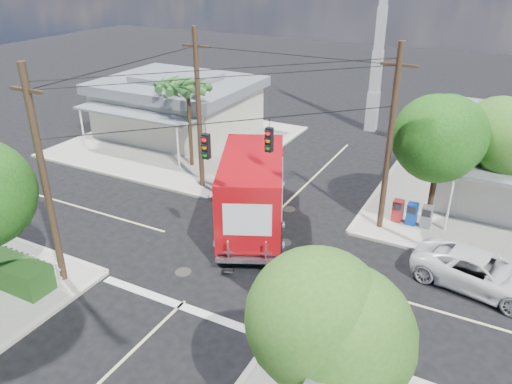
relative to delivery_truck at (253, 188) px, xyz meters
The scene contains 16 objects.
ground 3.41m from the delivery_truck, 78.70° to the right, with size 120.00×120.00×0.00m, color black.
sidewalk_ne 14.17m from the delivery_truck, 35.55° to the left, with size 14.12×14.12×0.14m.
sidewalk_nw 13.31m from the delivery_truck, 141.70° to the left, with size 14.12×14.12×0.14m.
road_markings 4.67m from the delivery_truck, 82.62° to the right, with size 32.00×32.00×0.01m.
building_nw 15.04m from the delivery_truck, 139.61° to the left, with size 10.80×10.20×4.30m.
radio_tower 17.70m from the delivery_truck, 86.55° to the left, with size 0.80×0.80×17.00m.
tree_ne_front 9.17m from the delivery_truck, 27.53° to the left, with size 4.21×4.14×6.66m.
tree_ne_back 12.29m from the delivery_truck, 31.08° to the left, with size 3.77×3.66×5.82m.
tree_se 12.67m from the delivery_truck, 52.83° to the right, with size 3.67×3.54×5.62m.
palm_nw_front 8.98m from the delivery_truck, 145.49° to the left, with size 3.01×3.08×5.59m.
palm_nw_back 11.27m from the delivery_truck, 144.95° to the left, with size 3.01×3.08×5.19m.
utility_poles 3.09m from the delivery_truck, 133.07° to the right, with size 12.00×10.68×9.00m.
picket_fence 11.11m from the delivery_truck, 131.11° to the right, with size 5.94×0.06×1.00m.
vending_boxes 7.96m from the delivery_truck, 26.31° to the left, with size 1.90×0.50×1.10m.
delivery_truck is the anchor object (origin of this frame).
parked_car 10.64m from the delivery_truck, ahead, with size 2.43×5.27×1.46m, color silver.
Camera 1 is at (9.80, -16.63, 12.26)m, focal length 35.00 mm.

